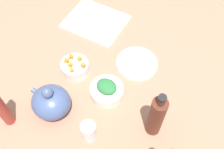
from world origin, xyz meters
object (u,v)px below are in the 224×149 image
(bowl_greens, at_px, (107,92))
(plate_tofu, at_px, (137,63))
(bowl_carrots, at_px, (75,68))
(drinking_glass_0, at_px, (89,131))
(teapot, at_px, (51,102))
(bottle_0, at_px, (2,109))
(bottle_3, at_px, (156,117))
(cutting_board, at_px, (96,21))

(bowl_greens, bearing_deg, plate_tofu, -99.99)
(bowl_carrots, relative_size, drinking_glass_0, 1.30)
(bowl_greens, xyz_separation_m, teapot, (0.17, 0.18, 0.04))
(bottle_0, bearing_deg, plate_tofu, -121.62)
(plate_tofu, xyz_separation_m, teapot, (0.20, 0.40, 0.06))
(plate_tofu, height_order, bottle_3, bottle_3)
(bottle_0, bearing_deg, bottle_3, -153.35)
(bowl_greens, height_order, teapot, teapot)
(bottle_0, distance_m, bottle_3, 0.60)
(plate_tofu, relative_size, drinking_glass_0, 2.03)
(plate_tofu, distance_m, bowl_greens, 0.23)
(drinking_glass_0, bearing_deg, bottle_3, -142.95)
(bowl_carrots, distance_m, teapot, 0.22)
(cutting_board, relative_size, bowl_greens, 2.10)
(cutting_board, xyz_separation_m, teapot, (-0.12, 0.54, 0.06))
(cutting_board, xyz_separation_m, bottle_0, (0.00, 0.68, 0.10))
(bowl_carrots, bearing_deg, cutting_board, -74.08)
(teapot, xyz_separation_m, bottle_0, (0.13, 0.14, 0.04))
(plate_tofu, bearing_deg, cutting_board, -23.35)
(cutting_board, height_order, bowl_carrots, bowl_carrots)
(bowl_greens, relative_size, bottle_3, 0.55)
(bowl_carrots, height_order, teapot, teapot)
(plate_tofu, bearing_deg, bottle_0, 58.38)
(bottle_3, bearing_deg, drinking_glass_0, 37.05)
(plate_tofu, xyz_separation_m, bottle_0, (0.33, 0.54, 0.10))
(bowl_greens, bearing_deg, cutting_board, -51.51)
(bowl_greens, distance_m, bottle_0, 0.44)
(bowl_carrots, xyz_separation_m, bottle_3, (-0.44, 0.08, 0.09))
(plate_tofu, distance_m, bottle_0, 0.64)
(cutting_board, distance_m, bottle_0, 0.69)
(bowl_carrots, height_order, bottle_3, bottle_3)
(teapot, height_order, bottle_3, bottle_3)
(bottle_3, bearing_deg, teapot, 17.96)
(bowl_greens, bearing_deg, bottle_0, 47.27)
(cutting_board, height_order, bottle_0, bottle_0)
(bottle_0, relative_size, bottle_3, 0.95)
(bowl_carrots, distance_m, bottle_0, 0.37)
(cutting_board, height_order, plate_tofu, plate_tofu)
(bottle_0, bearing_deg, bowl_carrots, -105.36)
(teapot, bearing_deg, bottle_0, 47.22)
(bowl_carrots, bearing_deg, teapot, 98.05)
(bowl_greens, height_order, bottle_0, bottle_0)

